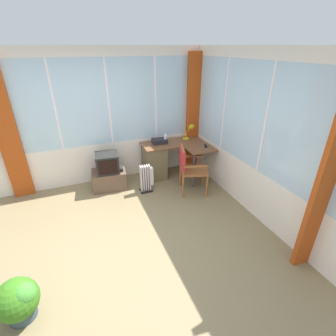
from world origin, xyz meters
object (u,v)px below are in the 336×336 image
(desk, at_px, (158,160))
(desk_lamp, at_px, (191,130))
(potted_plant, at_px, (18,300))
(space_heater, at_px, (147,178))
(paper_tray, at_px, (159,141))
(spray_bottle, at_px, (165,138))
(tv_remote, at_px, (206,146))
(tv_on_stand, at_px, (109,173))
(wooden_armchair, at_px, (187,164))

(desk, height_order, desk_lamp, desk_lamp)
(desk_lamp, distance_m, potted_plant, 4.00)
(potted_plant, bearing_deg, space_heater, 44.16)
(space_heater, relative_size, potted_plant, 1.14)
(paper_tray, distance_m, space_heater, 0.88)
(desk_lamp, xyz_separation_m, spray_bottle, (-0.58, -0.02, -0.11))
(paper_tray, bearing_deg, desk, -128.44)
(desk, relative_size, space_heater, 2.38)
(tv_remote, bearing_deg, spray_bottle, 165.60)
(tv_remote, xyz_separation_m, space_heater, (-1.26, -0.03, -0.46))
(tv_on_stand, xyz_separation_m, space_heater, (0.64, -0.40, -0.04))
(paper_tray, xyz_separation_m, space_heater, (-0.47, -0.56, -0.49))
(desk_lamp, height_order, space_heater, desk_lamp)
(desk, height_order, potted_plant, desk)
(paper_tray, bearing_deg, desk_lamp, -1.77)
(potted_plant, bearing_deg, desk_lamp, 37.92)
(desk_lamp, distance_m, spray_bottle, 0.59)
(spray_bottle, xyz_separation_m, tv_on_stand, (-1.23, -0.11, -0.51))
(tv_remote, xyz_separation_m, spray_bottle, (-0.68, 0.48, 0.09))
(desk_lamp, relative_size, space_heater, 0.61)
(desk_lamp, bearing_deg, tv_on_stand, -175.85)
(tv_remote, relative_size, wooden_armchair, 0.16)
(spray_bottle, distance_m, tv_on_stand, 1.34)
(spray_bottle, xyz_separation_m, space_heater, (-0.59, -0.52, -0.55))
(desk, relative_size, tv_on_stand, 1.80)
(desk_lamp, height_order, paper_tray, desk_lamp)
(tv_remote, height_order, space_heater, tv_remote)
(wooden_armchair, xyz_separation_m, space_heater, (-0.70, 0.29, -0.30))
(space_heater, bearing_deg, paper_tray, 49.81)
(desk_lamp, xyz_separation_m, wooden_armchair, (-0.46, -0.82, -0.36))
(tv_remote, xyz_separation_m, tv_on_stand, (-1.90, 0.37, -0.42))
(tv_remote, relative_size, paper_tray, 0.50)
(spray_bottle, relative_size, wooden_armchair, 0.24)
(wooden_armchair, height_order, potted_plant, wooden_armchair)
(desk, bearing_deg, tv_remote, -27.06)
(paper_tray, distance_m, wooden_armchair, 0.90)
(spray_bottle, relative_size, tv_on_stand, 0.30)
(paper_tray, relative_size, wooden_armchair, 0.33)
(paper_tray, bearing_deg, tv_remote, -33.51)
(tv_remote, xyz_separation_m, potted_plant, (-3.20, -1.92, -0.48))
(desk, xyz_separation_m, potted_plant, (-2.34, -2.36, -0.14))
(spray_bottle, bearing_deg, paper_tray, 160.59)
(tv_remote, xyz_separation_m, wooden_armchair, (-0.56, -0.32, -0.16))
(desk, height_order, wooden_armchair, wooden_armchair)
(paper_tray, bearing_deg, potted_plant, -134.64)
(desk_lamp, bearing_deg, tv_remote, -79.12)
(desk_lamp, height_order, tv_remote, desk_lamp)
(paper_tray, bearing_deg, tv_on_stand, -172.18)
(wooden_armchair, relative_size, potted_plant, 1.89)
(space_heater, xyz_separation_m, potted_plant, (-1.94, -1.89, -0.02))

